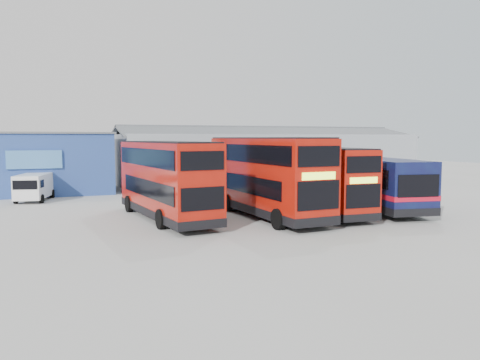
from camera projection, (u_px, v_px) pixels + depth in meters
ground_plane at (279, 215)px, 28.17m from camera, size 120.00×120.00×0.00m
office_block at (37, 162)px, 39.55m from camera, size 12.30×8.32×5.12m
maintenance_shed at (264, 157)px, 49.39m from camera, size 30.50×12.00×5.89m
double_decker_left at (166, 181)px, 26.59m from camera, size 3.73×10.76×4.46m
double_decker_centre at (266, 177)px, 27.52m from camera, size 3.29×11.22×4.69m
double_decker_right at (318, 181)px, 28.72m from camera, size 2.72×9.75×4.09m
single_decker_blue at (365, 183)px, 31.35m from camera, size 4.84×12.63×3.35m
panel_van at (35, 186)px, 34.60m from camera, size 2.79×4.84×1.99m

